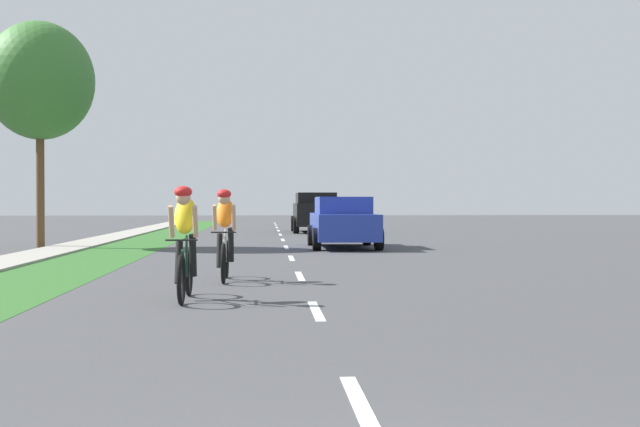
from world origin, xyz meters
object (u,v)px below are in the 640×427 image
at_px(sedan_blue, 343,222).
at_px(suv_black, 316,211).
at_px(cyclist_lead, 185,242).
at_px(cyclist_trailing, 225,234).
at_px(street_tree_near, 40,81).

relative_size(sedan_blue, suv_black, 0.91).
bearing_deg(sedan_blue, cyclist_lead, -105.29).
bearing_deg(cyclist_trailing, street_tree_near, 119.77).
xyz_separation_m(cyclist_lead, cyclist_trailing, (0.41, 2.70, 0.00)).
distance_m(cyclist_lead, suv_black, 25.10).
height_order(cyclist_lead, street_tree_near, street_tree_near).
bearing_deg(cyclist_trailing, cyclist_lead, -98.65).
distance_m(cyclist_trailing, street_tree_near, 12.84).
bearing_deg(suv_black, sedan_blue, -89.83).
bearing_deg(suv_black, street_tree_near, -127.81).
distance_m(cyclist_lead, cyclist_trailing, 2.73).
relative_size(cyclist_lead, cyclist_trailing, 1.00).
distance_m(cyclist_lead, sedan_blue, 13.04).
bearing_deg(suv_black, cyclist_lead, -97.79).
bearing_deg(cyclist_lead, street_tree_near, 112.99).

